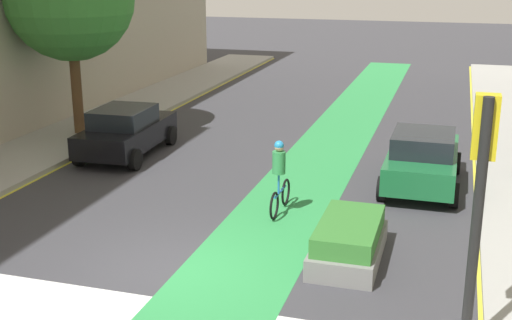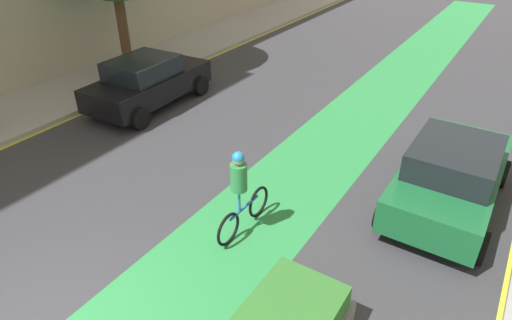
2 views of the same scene
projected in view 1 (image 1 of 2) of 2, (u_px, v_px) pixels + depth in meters
The scene contains 9 objects.
ground_plane at pixel (169, 271), 13.46m from camera, with size 120.00×120.00×0.00m, color #38383D.
bike_lane_paint at pixel (233, 279), 13.08m from camera, with size 2.40×60.00×0.01m, color #2D8C47.
crosswalk_band at pixel (122, 319), 11.62m from camera, with size 12.00×1.80×0.01m, color silver.
curb_stripe_right at pixel (483, 314), 11.81m from camera, with size 0.16×60.00×0.01m, color yellow.
traffic_signal_near_right at pixel (481, 179), 9.79m from camera, with size 0.35×0.52×4.15m.
car_black_left_far at pixel (126, 131), 21.23m from camera, with size 2.18×4.28×1.57m.
car_green_right_far at pixel (423, 159), 18.23m from camera, with size 2.04×4.21×1.57m.
cyclist_in_lane at pixel (279, 175), 16.27m from camera, with size 0.32×1.73×1.86m.
median_planter at pixel (349, 241), 13.86m from camera, with size 1.33×2.63×0.85m.
Camera 1 is at (5.20, -11.25, 5.97)m, focal length 47.10 mm.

